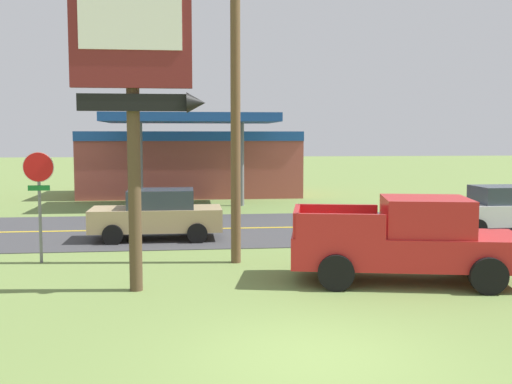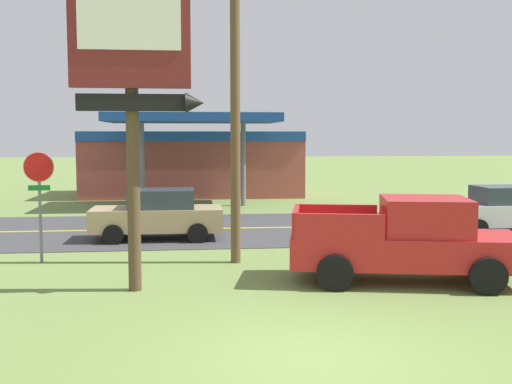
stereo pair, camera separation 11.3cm
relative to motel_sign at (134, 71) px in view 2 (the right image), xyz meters
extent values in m
plane|color=olive|center=(2.98, -4.28, -4.73)|extent=(180.00, 180.00, 0.00)
cube|color=#3D3D3F|center=(2.98, 8.72, -4.72)|extent=(140.00, 8.00, 0.02)
cube|color=gold|center=(2.98, 8.72, -4.71)|extent=(126.00, 0.20, 0.01)
cylinder|color=brown|center=(-0.06, 0.13, -1.26)|extent=(0.28, 0.28, 6.95)
cube|color=maroon|center=(-0.06, -0.05, 0.78)|extent=(2.52, 0.16, 2.29)
cube|color=white|center=(-0.06, -0.14, 1.05)|extent=(2.12, 0.03, 1.28)
cube|color=black|center=(-0.06, -0.05, -0.67)|extent=(2.27, 0.12, 0.36)
cone|color=black|center=(1.27, -0.05, -0.67)|extent=(0.40, 0.44, 0.44)
cylinder|color=slate|center=(-2.82, 3.39, -3.63)|extent=(0.08, 0.08, 2.20)
cylinder|color=red|center=(-2.82, 3.36, -2.18)|extent=(0.76, 0.03, 0.76)
cylinder|color=white|center=(-2.82, 3.38, -2.18)|extent=(0.80, 0.01, 0.80)
cube|color=#19722D|center=(-2.82, 3.36, -2.73)|extent=(0.56, 0.03, 0.14)
cylinder|color=brown|center=(2.34, 2.83, -0.20)|extent=(0.26, 0.26, 9.07)
cube|color=#A84C42|center=(1.27, 22.02, -2.93)|extent=(12.00, 6.00, 3.60)
cube|color=#19478C|center=(1.27, 18.97, -1.38)|extent=(12.00, 0.12, 0.50)
cube|color=#19478C|center=(1.27, 16.02, -0.53)|extent=(8.00, 5.00, 0.40)
cylinder|color=slate|center=(-1.13, 16.02, -2.63)|extent=(0.24, 0.24, 4.20)
cylinder|color=slate|center=(3.67, 16.02, -2.63)|extent=(0.24, 0.24, 4.20)
cube|color=red|center=(6.06, 0.26, -3.97)|extent=(5.49, 2.99, 0.72)
cube|color=red|center=(6.50, 0.17, -3.19)|extent=(2.23, 2.15, 0.84)
cube|color=#28333D|center=(7.37, -0.02, -3.19)|extent=(0.44, 1.64, 0.71)
cube|color=red|center=(4.75, 1.47, -3.33)|extent=(1.93, 0.52, 0.56)
cube|color=red|center=(4.37, -0.33, -3.33)|extent=(1.93, 0.52, 0.56)
cube|color=red|center=(3.61, 0.77, -3.33)|extent=(0.50, 1.86, 0.56)
cylinder|color=black|center=(7.84, 0.89, -4.33)|extent=(0.84, 0.44, 0.80)
cylinder|color=black|center=(7.43, -1.03, -4.33)|extent=(0.84, 0.44, 0.80)
cylinder|color=black|center=(4.68, 1.55, -4.33)|extent=(0.84, 0.44, 0.80)
cylinder|color=black|center=(4.28, -0.37, -4.33)|extent=(0.84, 0.44, 0.80)
cube|color=silver|center=(11.88, 6.72, -4.05)|extent=(4.20, 1.76, 0.72)
cube|color=#2D3842|center=(12.03, 6.72, -3.39)|extent=(2.10, 1.56, 0.60)
cylinder|color=black|center=(10.57, 5.84, -4.41)|extent=(0.64, 0.24, 0.64)
cylinder|color=black|center=(10.57, 7.60, -4.41)|extent=(0.64, 0.24, 0.64)
cube|color=tan|center=(0.06, 6.72, -4.05)|extent=(4.20, 1.76, 0.72)
cube|color=#2D3842|center=(0.21, 6.72, -3.39)|extent=(2.10, 1.56, 0.60)
cylinder|color=black|center=(-1.24, 5.84, -4.41)|extent=(0.64, 0.24, 0.64)
cylinder|color=black|center=(-1.24, 7.60, -4.41)|extent=(0.64, 0.24, 0.64)
cylinder|color=black|center=(1.36, 5.84, -4.41)|extent=(0.64, 0.24, 0.64)
cylinder|color=black|center=(1.36, 7.60, -4.41)|extent=(0.64, 0.24, 0.64)
camera|label=1|loc=(1.08, -13.17, -1.36)|focal=42.83mm
camera|label=2|loc=(1.19, -13.18, -1.36)|focal=42.83mm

